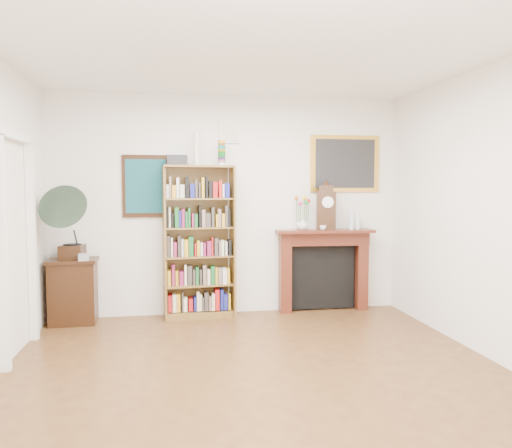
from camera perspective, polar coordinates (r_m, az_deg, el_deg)
The scene contains 15 objects.
room at distance 3.99m, azimuth 0.89°, elevation 0.78°, with size 4.51×5.01×2.81m.
door_casing at distance 5.34m, azimuth -25.61°, elevation -0.24°, with size 0.08×1.02×2.17m.
teal_poster at distance 6.41m, azimuth -12.47°, elevation 4.24°, with size 0.58×0.04×0.78m.
small_picture at distance 6.47m, azimuth -3.09°, elevation 10.54°, with size 0.26×0.04×0.30m.
gilt_painting at distance 6.79m, azimuth 10.13°, elevation 6.80°, with size 0.95×0.04×0.75m.
bookshelf at distance 6.27m, azimuth -6.54°, elevation -1.03°, with size 0.90×0.39×2.19m.
side_cabinet at distance 6.43m, azimuth -20.16°, elevation -7.22°, with size 0.57×0.42×0.78m, color black.
fireplace at distance 6.69m, azimuth 7.69°, elevation -4.45°, with size 1.29×0.35×1.08m.
gramophone at distance 6.20m, azimuth -20.61°, elevation 0.62°, with size 0.58×0.71×0.88m.
cd_stack at distance 6.18m, azimuth -19.10°, elevation -3.60°, with size 0.12×0.12×0.08m, color #B2B1BD.
mantel_clock at distance 6.56m, azimuth 8.02°, elevation 1.78°, with size 0.28×0.20×0.58m.
flower_vase at distance 6.53m, azimuth 5.30°, elevation 0.04°, with size 0.15×0.15×0.16m, color silver.
teacup at distance 6.52m, azimuth 7.67°, elevation -0.41°, with size 0.08×0.08×0.07m, color silver.
bottle_left at distance 6.69m, azimuth 10.86°, elevation 0.42°, with size 0.07×0.07×0.24m, color silver.
bottle_right at distance 6.73m, azimuth 11.56°, elevation 0.26°, with size 0.06×0.06×0.20m, color silver.
Camera 1 is at (-0.71, -3.92, 1.64)m, focal length 35.00 mm.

